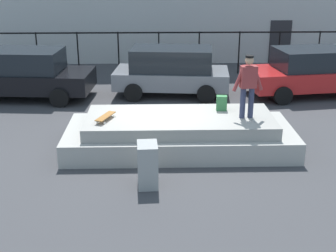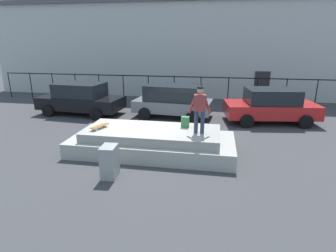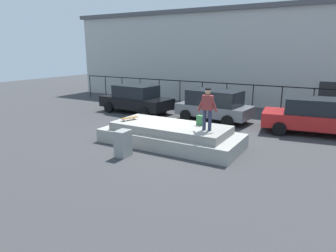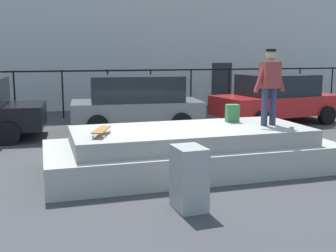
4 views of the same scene
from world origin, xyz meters
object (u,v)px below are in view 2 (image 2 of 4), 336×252
skateboard (100,126)px  car_red_sedan_far (271,105)px  skateboarder (200,107)px  utility_box (110,162)px  backpack (185,122)px  car_black_sedan_near (81,98)px  car_grey_hatchback_mid (173,100)px

skateboard → car_red_sedan_far: size_ratio=0.18×
skateboarder → skateboard: size_ratio=1.98×
skateboarder → utility_box: 3.48m
skateboard → backpack: 3.15m
skateboarder → backpack: (-0.56, 0.62, -0.73)m
skateboard → utility_box: size_ratio=0.82×
car_black_sedan_near → car_grey_hatchback_mid: size_ratio=1.12×
skateboarder → car_red_sedan_far: size_ratio=0.35×
car_grey_hatchback_mid → skateboard: bearing=-109.3°
skateboarder → car_red_sedan_far: 6.06m
car_red_sedan_far → car_grey_hatchback_mid: bearing=178.1°
backpack → car_red_sedan_far: (3.80, 4.40, -0.22)m
skateboarder → skateboard: 3.70m
car_grey_hatchback_mid → utility_box: size_ratio=4.28×
skateboard → car_red_sedan_far: bearing=36.9°
skateboarder → skateboard: bearing=-178.1°
car_red_sedan_far → skateboarder: bearing=-122.9°
skateboarder → car_red_sedan_far: bearing=57.1°
car_grey_hatchback_mid → car_red_sedan_far: bearing=-1.9°
car_black_sedan_near → utility_box: 8.21m
car_black_sedan_near → utility_box: bearing=-57.6°
skateboard → utility_box: skateboard is taller
backpack → utility_box: size_ratio=0.40×
car_red_sedan_far → utility_box: (-5.77, -7.03, -0.37)m
backpack → utility_box: bearing=59.0°
car_grey_hatchback_mid → backpack: bearing=-75.3°
car_grey_hatchback_mid → car_red_sedan_far: 5.00m
skateboard → car_red_sedan_far: 8.58m
skateboarder → car_black_sedan_near: (-6.92, 4.92, -0.93)m
skateboarder → backpack: 1.11m
backpack → car_black_sedan_near: (-6.37, 4.29, -0.20)m
backpack → car_red_sedan_far: size_ratio=0.09×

